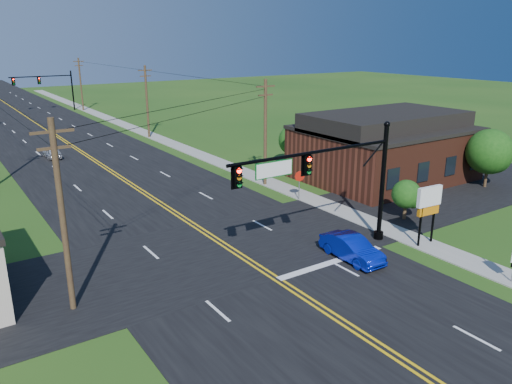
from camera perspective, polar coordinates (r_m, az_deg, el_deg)
ground at (r=22.04m, az=13.37°, el=-16.82°), size 260.00×260.00×0.00m
road_main at (r=64.71m, az=-20.86°, el=5.22°), size 16.00×220.00×0.04m
road_cross at (r=30.30m, az=-3.42°, el=-6.48°), size 70.00×10.00×0.04m
sidewalk at (r=58.73m, az=-8.51°, el=5.06°), size 2.00×160.00×0.08m
signal_mast_main at (r=28.09m, az=8.26°, el=1.69°), size 11.30×0.60×7.48m
signal_mast_far at (r=94.14m, az=-22.91°, el=11.20°), size 10.98×0.60×7.48m
brick_building at (r=46.35m, az=14.39°, el=4.41°), size 14.20×11.20×4.70m
utility_pole_left_a at (r=23.66m, az=-21.28°, el=-2.37°), size 1.80×0.28×9.00m
utility_pole_right_a at (r=42.14m, az=1.07°, el=6.99°), size 1.80×0.28×9.00m
utility_pole_right_b at (r=64.96m, az=-12.36°, el=10.19°), size 1.80×0.28×9.00m
utility_pole_right_c at (r=93.39m, az=-19.40°, el=11.64°), size 1.80×0.28×9.00m
tree_right_front at (r=46.12m, az=25.13°, el=4.19°), size 3.80×3.80×5.00m
tree_right_back at (r=49.32m, az=4.33°, el=5.93°), size 3.00×3.00×4.10m
shrub_corner at (r=35.97m, az=16.79°, el=-0.25°), size 2.00×2.00×2.86m
blue_car at (r=29.08m, az=10.89°, el=-6.38°), size 1.62×4.27×1.39m
distant_car at (r=57.04m, az=-22.28°, el=4.17°), size 1.51×3.50×1.18m
stop_sign at (r=38.74m, az=4.99°, el=1.47°), size 0.84×0.23×2.40m
pylon_sign at (r=31.66m, az=19.15°, el=-1.16°), size 1.83×0.40×3.72m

